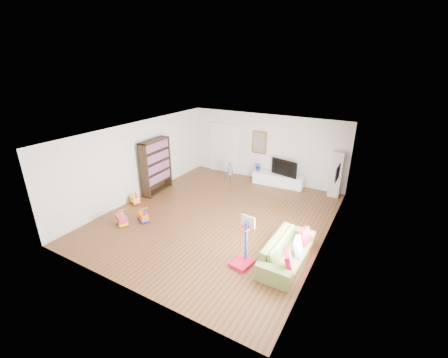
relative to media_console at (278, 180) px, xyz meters
The scene contains 25 objects.
floor 3.49m from the media_console, 102.59° to the right, with size 6.50×7.50×0.00m, color brown.
ceiling 4.27m from the media_console, 102.59° to the right, with size 6.50×7.50×0.00m, color white.
wall_back 1.40m from the media_console, 155.04° to the left, with size 6.50×0.00×2.70m, color silver.
wall_front 7.27m from the media_console, 96.06° to the right, with size 6.50×0.00×2.70m, color silver.
wall_left 5.37m from the media_console, 139.72° to the right, with size 0.00×7.50×2.70m, color white.
wall_right 4.36m from the media_console, 53.74° to the right, with size 0.00×7.50×2.70m, color white.
navy_accent 3.57m from the media_console, 38.88° to the right, with size 0.01×3.20×1.70m, color black.
olive_wainscot 3.19m from the media_console, 38.88° to the right, with size 0.01×3.20×1.00m, color brown.
doorway 2.80m from the media_console, behind, with size 1.45×0.06×2.10m, color white.
painting_back 1.69m from the media_console, 162.75° to the left, with size 0.62×0.06×0.92m, color gold.
artwork_right 3.28m from the media_console, 36.69° to the right, with size 0.04×0.56×0.46m, color #7F3F8C.
media_console is the anchor object (origin of this frame).
tall_cabinet 2.20m from the media_console, ahead, with size 0.39×0.39×1.69m, color silver.
bookshelf 4.76m from the media_console, 142.77° to the right, with size 0.36×1.37×2.00m, color black.
sofa 4.89m from the media_console, 67.08° to the right, with size 2.13×0.83×0.62m, color olive.
basketball_hoop 5.30m from the media_console, 79.04° to the right, with size 0.44×0.53×1.28m, color red.
ride_on_yellow 5.49m from the media_console, 132.83° to the right, with size 0.39×0.24×0.52m, color yellow.
ride_on_orange 5.46m from the media_console, 118.50° to the right, with size 0.39×0.24×0.52m, color #D35B06.
ride_on_pink 6.08m from the media_console, 119.94° to the right, with size 0.42×0.26×0.56m, color #CC3354.
child 1.97m from the media_console, 163.07° to the right, with size 0.30×0.20×0.83m, color slate.
tv 0.61m from the media_console, 11.39° to the left, with size 1.11×0.15×0.64m, color black.
vase_plant 0.96m from the media_console, behind, with size 0.32×0.28×0.36m, color #1C2897.
pillow_left 5.54m from the media_console, 67.55° to the right, with size 0.11×0.41×0.41m, color #BC0D3E.
pillow_center 4.96m from the media_console, 64.47° to the right, with size 0.11×0.41×0.41m, color silver.
pillow_right 4.48m from the media_console, 61.33° to the right, with size 0.10×0.38×0.38m, color red.
Camera 1 is at (4.36, -7.21, 4.65)m, focal length 24.00 mm.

